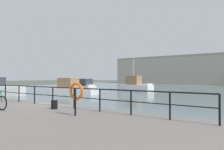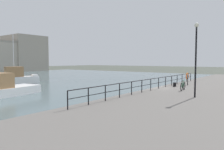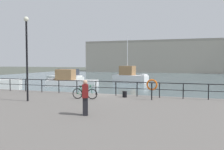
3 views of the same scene
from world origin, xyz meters
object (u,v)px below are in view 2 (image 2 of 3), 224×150
(parked_bicycle, at_px, (183,86))
(quay_lamp_post, at_px, (196,51))
(moored_red_daysailer, at_px, (17,78))
(mooring_bollard, at_px, (175,85))
(moored_white_yacht, at_px, (3,88))
(life_ring_stand, at_px, (187,77))

(parked_bicycle, distance_m, quay_lamp_post, 4.79)
(parked_bicycle, bearing_deg, moored_red_daysailer, 90.50)
(mooring_bollard, distance_m, quay_lamp_post, 7.35)
(quay_lamp_post, bearing_deg, parked_bicycle, 32.38)
(moored_red_daysailer, distance_m, moored_white_yacht, 10.68)
(moored_white_yacht, xyz_separation_m, parked_bicycle, (9.17, -14.97, 0.39))
(moored_red_daysailer, bearing_deg, mooring_bollard, -63.38)
(moored_white_yacht, relative_size, parked_bicycle, 4.06)
(moored_red_daysailer, xyz_separation_m, moored_white_yacht, (-6.18, -8.71, -0.20))
(mooring_bollard, relative_size, life_ring_stand, 0.31)
(moored_red_daysailer, relative_size, moored_white_yacht, 1.05)
(parked_bicycle, bearing_deg, life_ring_stand, 6.91)
(mooring_bollard, bearing_deg, life_ring_stand, -16.78)
(moored_white_yacht, bearing_deg, parked_bicycle, 110.82)
(quay_lamp_post, bearing_deg, moored_white_yacht, 109.56)
(moored_red_daysailer, bearing_deg, quay_lamp_post, -77.40)
(moored_white_yacht, height_order, mooring_bollard, moored_white_yacht)
(moored_white_yacht, distance_m, quay_lamp_post, 18.32)
(moored_red_daysailer, distance_m, parked_bicycle, 23.86)
(mooring_bollard, bearing_deg, parked_bicycle, -144.41)
(moored_white_yacht, xyz_separation_m, life_ring_stand, (13.59, -13.90, 0.98))
(moored_red_daysailer, xyz_separation_m, mooring_bollard, (5.35, -21.98, 0.02))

